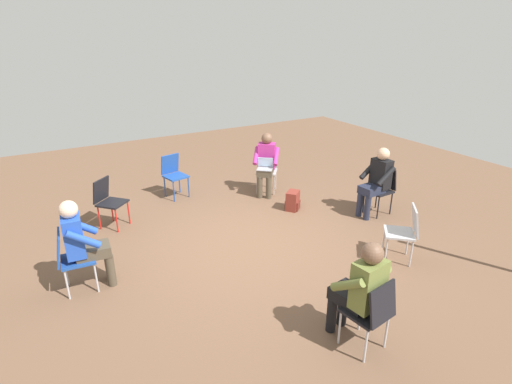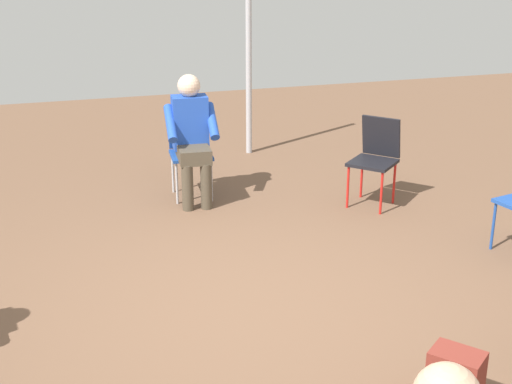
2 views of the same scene
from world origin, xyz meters
name	(u,v)px [view 2 (image 2 of 2)]	position (x,y,z in m)	size (l,w,h in m)	color
ground_plane	(254,314)	(0.00, 0.00, 0.00)	(14.68, 14.68, 0.00)	brown
chair_west	(190,147)	(-2.52, 0.09, 0.50)	(0.46, 0.43, 0.85)	#1E4799
chair_northwest	(376,155)	(-1.75, 1.75, 0.50)	(0.58, 0.59, 0.85)	black
person_in_blue	(192,132)	(-2.35, 0.08, 0.69)	(0.54, 0.52, 1.24)	#4C4233
backpack_near_laptop_user	(455,384)	(1.33, 0.76, 0.16)	(0.34, 0.33, 0.36)	maroon
tent_pole_near	(249,54)	(-3.76, 1.07, 1.19)	(0.07, 0.07, 2.37)	#B2B2B7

